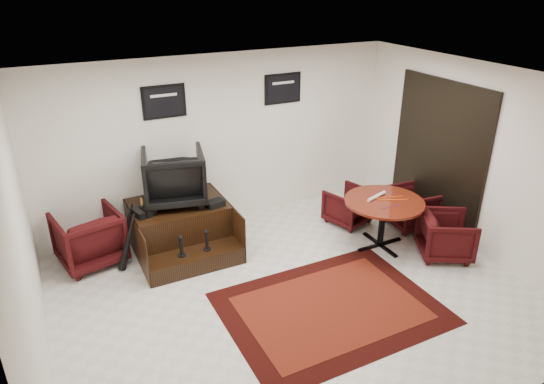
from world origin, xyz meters
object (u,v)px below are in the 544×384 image
Objects in this scene: table_chair_corner at (446,234)px; table_chair_window at (412,205)px; shine_podium at (181,229)px; table_chair_back at (348,204)px; meeting_table at (384,206)px; shine_chair at (174,174)px; armchair_side at (89,235)px.

table_chair_window is at bearing 17.88° from table_chair_corner.
shine_podium is 2.17× the size of table_chair_back.
table_chair_window is (0.87, 0.32, -0.32)m from meeting_table.
shine_chair is 1.50m from armchair_side.
shine_podium is 1.33m from armchair_side.
table_chair_corner is at bearing -29.69° from shine_podium.
meeting_table reaches higher than table_chair_back.
table_chair_corner is (0.68, -1.54, 0.03)m from table_chair_back.
table_chair_window is at bearing 175.81° from shine_chair.
shine_podium is at bearing 89.72° from table_chair_corner.
table_chair_back is (4.08, -0.65, -0.10)m from armchair_side.
shine_chair reaches higher than meeting_table.
shine_chair reaches higher than table_chair_window.
shine_podium reaches higher than table_chair_back.
armchair_side is 5.25m from table_chair_corner.
shine_podium is at bearing 158.97° from armchair_side.
armchair_side is 1.19× the size of table_chair_corner.
meeting_table is (2.78, -1.31, 0.35)m from shine_podium.
armchair_side is 4.14m from table_chair_back.
shine_chair reaches higher than table_chair_back.
meeting_table is 1.61× the size of table_chair_corner.
shine_chair is 1.34× the size of table_chair_back.
armchair_side reaches higher than table_chair_back.
shine_chair is 1.22× the size of table_chair_corner.
shine_podium is 3.98m from table_chair_corner.
table_chair_corner is (3.46, -1.97, 0.03)m from shine_podium.
shine_chair is 3.92m from table_chair_window.
table_chair_back is 0.92× the size of table_chair_window.
table_chair_back is at bearing 62.75° from table_chair_window.
table_chair_back is 0.91× the size of table_chair_corner.
table_chair_window is 1.00m from table_chair_corner.
shine_chair is 2.96m from table_chair_back.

